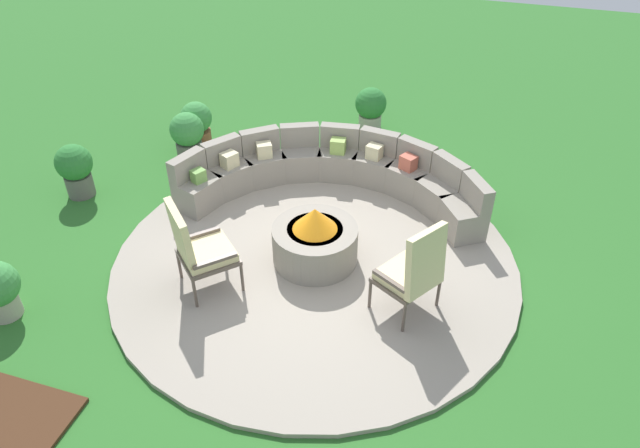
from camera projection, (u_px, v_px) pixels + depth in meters
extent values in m
plane|color=#2D6B28|center=(315.00, 263.00, 7.26)|extent=(24.00, 24.00, 0.00)
cylinder|color=#9E9384|center=(315.00, 261.00, 7.24)|extent=(4.90, 4.90, 0.06)
cylinder|color=gray|center=(315.00, 244.00, 7.09)|extent=(1.03, 1.03, 0.47)
cylinder|color=black|center=(315.00, 231.00, 6.97)|extent=(0.67, 0.67, 0.06)
cone|color=orange|center=(315.00, 219.00, 6.86)|extent=(0.53, 0.53, 0.28)
cube|color=gray|center=(462.00, 219.00, 7.53)|extent=(0.68, 0.71, 0.43)
cube|color=gray|center=(477.00, 192.00, 7.34)|extent=(0.44, 0.55, 0.33)
cube|color=gray|center=(438.00, 197.00, 7.93)|extent=(0.72, 0.70, 0.43)
cube|color=gray|center=(450.00, 170.00, 7.77)|extent=(0.53, 0.48, 0.33)
cube|color=gray|center=(408.00, 180.00, 8.27)|extent=(0.69, 0.64, 0.43)
cube|color=gray|center=(417.00, 153.00, 8.13)|extent=(0.57, 0.38, 0.33)
cube|color=gray|center=(374.00, 169.00, 8.51)|extent=(0.62, 0.53, 0.43)
cube|color=gray|center=(380.00, 142.00, 8.39)|extent=(0.58, 0.24, 0.33)
cube|color=gray|center=(338.00, 163.00, 8.64)|extent=(0.61, 0.52, 0.43)
cube|color=gray|center=(340.00, 136.00, 8.53)|extent=(0.57, 0.23, 0.33)
cube|color=gray|center=(301.00, 163.00, 8.65)|extent=(0.69, 0.64, 0.43)
cube|color=gray|center=(300.00, 135.00, 8.55)|extent=(0.58, 0.37, 0.33)
cube|color=gray|center=(264.00, 168.00, 8.55)|extent=(0.72, 0.70, 0.43)
cube|color=gray|center=(260.00, 140.00, 8.43)|extent=(0.53, 0.48, 0.33)
cube|color=gray|center=(230.00, 178.00, 8.32)|extent=(0.68, 0.71, 0.43)
cube|color=gray|center=(222.00, 150.00, 8.19)|extent=(0.44, 0.55, 0.33)
cube|color=gray|center=(198.00, 193.00, 8.00)|extent=(0.60, 0.67, 0.43)
cube|color=gray|center=(187.00, 166.00, 7.85)|extent=(0.32, 0.58, 0.33)
cube|color=beige|center=(229.00, 160.00, 8.10)|extent=(0.26, 0.27, 0.21)
cube|color=#BC5B47|center=(408.00, 162.00, 8.05)|extent=(0.26, 0.25, 0.20)
cube|color=beige|center=(264.00, 150.00, 8.32)|extent=(0.27, 0.26, 0.21)
cube|color=#93B756|center=(338.00, 146.00, 8.41)|extent=(0.23, 0.20, 0.21)
cube|color=#70A34C|center=(198.00, 176.00, 7.80)|extent=(0.21, 0.22, 0.17)
cube|color=beige|center=(374.00, 152.00, 8.29)|extent=(0.24, 0.22, 0.20)
cylinder|color=brown|center=(224.00, 250.00, 7.06)|extent=(0.04, 0.04, 0.38)
cylinder|color=brown|center=(242.00, 278.00, 6.67)|extent=(0.04, 0.04, 0.38)
cylinder|color=brown|center=(179.00, 265.00, 6.84)|extent=(0.04, 0.04, 0.38)
cylinder|color=brown|center=(195.00, 294.00, 6.45)|extent=(0.04, 0.04, 0.38)
cube|color=brown|center=(208.00, 257.00, 6.63)|extent=(0.83, 0.83, 0.05)
cube|color=beige|center=(207.00, 252.00, 6.58)|extent=(0.77, 0.77, 0.09)
cube|color=beige|center=(181.00, 236.00, 6.30)|extent=(0.45, 0.52, 0.76)
cube|color=brown|center=(199.00, 235.00, 6.73)|extent=(0.38, 0.40, 0.04)
cube|color=brown|center=(215.00, 261.00, 6.36)|extent=(0.38, 0.40, 0.04)
cylinder|color=brown|center=(370.00, 294.00, 6.45)|extent=(0.04, 0.04, 0.38)
cylinder|color=brown|center=(405.00, 271.00, 6.76)|extent=(0.04, 0.04, 0.38)
cylinder|color=brown|center=(404.00, 318.00, 6.16)|extent=(0.04, 0.04, 0.38)
cylinder|color=brown|center=(438.00, 293.00, 6.47)|extent=(0.04, 0.04, 0.38)
cube|color=brown|center=(406.00, 279.00, 6.33)|extent=(0.76, 0.79, 0.05)
cube|color=beige|center=(407.00, 274.00, 6.29)|extent=(0.70, 0.73, 0.09)
cube|color=beige|center=(426.00, 262.00, 5.97)|extent=(0.40, 0.61, 0.75)
cube|color=brown|center=(390.00, 281.00, 6.10)|extent=(0.41, 0.27, 0.04)
cube|color=brown|center=(424.00, 258.00, 6.40)|extent=(0.41, 0.27, 0.04)
cylinder|color=#A89E8E|center=(4.00, 306.00, 6.48)|extent=(0.34, 0.34, 0.26)
cylinder|color=brown|center=(199.00, 138.00, 9.55)|extent=(0.41, 0.41, 0.28)
sphere|color=#3D8E42|center=(196.00, 117.00, 9.33)|extent=(0.50, 0.50, 0.50)
cylinder|color=#605B56|center=(80.00, 185.00, 8.39)|extent=(0.38, 0.38, 0.32)
sphere|color=#2D7A33|center=(74.00, 162.00, 8.17)|extent=(0.51, 0.51, 0.51)
sphere|color=yellow|center=(75.00, 157.00, 8.10)|extent=(0.17, 0.17, 0.17)
cylinder|color=#605B56|center=(190.00, 150.00, 9.25)|extent=(0.40, 0.40, 0.26)
sphere|color=#3D8E42|center=(187.00, 129.00, 9.04)|extent=(0.53, 0.53, 0.53)
cylinder|color=#A89E8E|center=(370.00, 121.00, 10.09)|extent=(0.38, 0.38, 0.23)
sphere|color=#2D7A33|center=(371.00, 103.00, 9.89)|extent=(0.53, 0.53, 0.53)
sphere|color=yellow|center=(374.00, 98.00, 9.82)|extent=(0.17, 0.17, 0.17)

